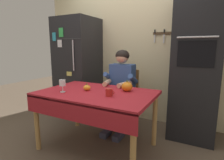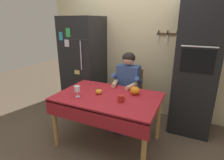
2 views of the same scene
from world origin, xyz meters
name	(u,v)px [view 1 (image 1 of 2)]	position (x,y,z in m)	size (l,w,h in m)	color
ground_plane	(93,150)	(0.00, 0.00, 0.00)	(10.00, 10.00, 0.00)	brown
back_wall_assembly	(136,46)	(0.05, 1.35, 1.30)	(3.70, 0.13, 2.60)	beige
refrigerator	(78,68)	(-0.95, 0.96, 0.90)	(0.68, 0.71, 1.80)	black
wall_oven	(196,64)	(1.05, 1.00, 1.05)	(0.60, 0.64, 2.10)	black
dining_table	(96,99)	(0.00, 0.08, 0.66)	(1.40, 0.90, 0.74)	tan
chair_behind_person	(125,96)	(0.06, 0.87, 0.51)	(0.40, 0.40, 0.93)	brown
seated_person	(121,84)	(0.06, 0.68, 0.74)	(0.47, 0.55, 1.25)	#38384C
coffee_mug	(109,92)	(0.24, -0.01, 0.78)	(0.11, 0.08, 0.09)	#B2231E
wine_glass	(62,83)	(-0.36, -0.11, 0.85)	(0.08, 0.08, 0.15)	white
pumpkin_large	(127,87)	(0.32, 0.30, 0.80)	(0.14, 0.14, 0.14)	orange
pumpkin_medium	(87,88)	(-0.14, 0.10, 0.78)	(0.09, 0.09, 0.09)	orange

